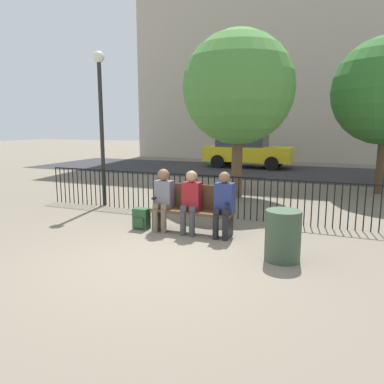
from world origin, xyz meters
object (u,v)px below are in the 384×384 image
park_bench (194,207)px  tree_0 (238,88)px  seated_person_1 (191,199)px  trash_bin (283,236)px  seated_person_2 (224,201)px  lamp_post (101,106)px  seated_person_0 (163,196)px  parked_car_1 (247,150)px  backpack (141,219)px

park_bench → tree_0: size_ratio=0.35×
park_bench → tree_0: tree_0 is taller
seated_person_1 → trash_bin: 2.03m
seated_person_2 → lamp_post: 4.44m
seated_person_0 → lamp_post: bearing=147.7°
tree_0 → parked_car_1: bearing=101.9°
seated_person_1 → seated_person_2: 0.64m
backpack → tree_0: size_ratio=0.09×
park_bench → tree_0: bearing=93.1°
backpack → lamp_post: (-2.03, 1.64, 2.31)m
seated_person_2 → backpack: seated_person_2 is taller
backpack → tree_0: bearing=78.2°
seated_person_0 → parked_car_1: size_ratio=0.29×
tree_0 → trash_bin: (2.05, -4.77, -2.66)m
park_bench → trash_bin: size_ratio=2.04×
parked_car_1 → trash_bin: parked_car_1 is taller
seated_person_2 → seated_person_0: bearing=180.0°
seated_person_0 → backpack: size_ratio=2.93×
seated_person_2 → backpack: bearing=-177.9°
backpack → seated_person_0: bearing=7.6°
seated_person_0 → tree_0: (0.38, 3.96, 2.36)m
seated_person_0 → backpack: bearing=-172.4°
park_bench → lamp_post: bearing=154.8°
seated_person_0 → lamp_post: 3.47m
seated_person_0 → parked_car_1: bearing=96.1°
park_bench → trash_bin: bearing=-26.9°
park_bench → seated_person_1: (-0.00, -0.13, 0.19)m
lamp_post → seated_person_0: bearing=-32.3°
seated_person_1 → tree_0: (-0.21, 3.96, 2.37)m
tree_0 → parked_car_1: (-1.63, 7.70, -2.21)m
seated_person_1 → seated_person_2: (0.64, 0.00, -0.00)m
seated_person_2 → trash_bin: seated_person_2 is taller
park_bench → seated_person_2: size_ratio=1.31×
lamp_post → parked_car_1: lamp_post is taller
seated_person_1 → seated_person_2: size_ratio=0.99×
seated_person_2 → tree_0: bearing=102.1°
seated_person_1 → trash_bin: bearing=-23.6°
tree_0 → seated_person_1: bearing=-87.0°
backpack → lamp_post: lamp_post is taller
seated_person_0 → trash_bin: size_ratio=1.55×
park_bench → backpack: (-1.05, -0.19, -0.29)m
backpack → tree_0: tree_0 is taller
seated_person_2 → lamp_post: (-3.73, 1.58, 1.83)m
park_bench → seated_person_0: 0.63m
park_bench → seated_person_0: seated_person_0 is taller
seated_person_0 → lamp_post: (-2.50, 1.58, 1.82)m
seated_person_1 → backpack: seated_person_1 is taller
seated_person_1 → lamp_post: size_ratio=0.32×
seated_person_0 → seated_person_2: 1.23m
seated_person_2 → park_bench: bearing=168.9°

